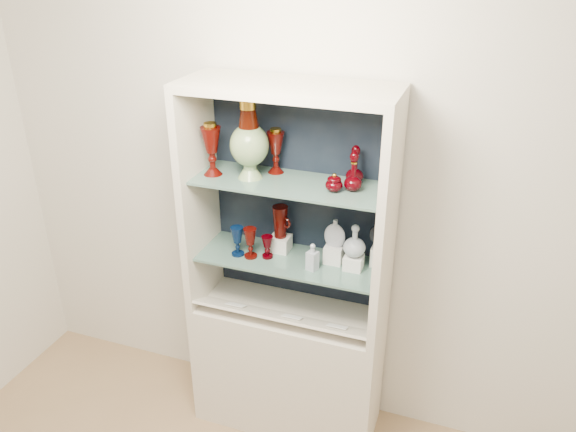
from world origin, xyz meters
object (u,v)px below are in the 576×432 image
(enamel_urn, at_px, (249,140))
(ruby_goblet_tall, at_px, (250,243))
(pedestal_lamp_right, at_px, (276,151))
(cobalt_goblet, at_px, (237,241))
(lidded_bowl, at_px, (334,182))
(flat_flask, at_px, (335,233))
(clear_square_bottle, at_px, (312,257))
(ruby_pitcher, at_px, (280,222))
(ruby_decanter_a, at_px, (354,169))
(ruby_decanter_b, at_px, (355,163))
(clear_round_decanter, at_px, (355,241))
(pedestal_lamp_left, at_px, (212,149))
(ruby_goblet_small, at_px, (267,247))
(cameo_medallion, at_px, (381,235))

(enamel_urn, xyz_separation_m, ruby_goblet_tall, (0.01, -0.04, -0.53))
(pedestal_lamp_right, relative_size, cobalt_goblet, 1.43)
(lidded_bowl, xyz_separation_m, flat_flask, (-0.01, 0.08, -0.30))
(ruby_goblet_tall, distance_m, flat_flask, 0.43)
(clear_square_bottle, xyz_separation_m, flat_flask, (0.08, 0.11, 0.09))
(ruby_pitcher, bearing_deg, enamel_urn, -125.08)
(ruby_decanter_a, distance_m, ruby_goblet_tall, 0.67)
(ruby_decanter_b, xyz_separation_m, clear_round_decanter, (0.04, -0.07, -0.37))
(ruby_decanter_a, relative_size, clear_round_decanter, 1.30)
(enamel_urn, bearing_deg, flat_flask, 7.54)
(ruby_decanter_a, distance_m, ruby_pitcher, 0.53)
(ruby_decanter_b, relative_size, ruby_goblet_tall, 1.24)
(pedestal_lamp_left, xyz_separation_m, ruby_decanter_a, (0.69, 0.03, -0.02))
(pedestal_lamp_right, bearing_deg, ruby_goblet_tall, -120.43)
(clear_round_decanter, bearing_deg, ruby_goblet_small, -174.96)
(flat_flask, relative_size, clear_round_decanter, 0.92)
(ruby_goblet_small, bearing_deg, pedestal_lamp_left, -178.50)
(enamel_urn, height_order, ruby_goblet_tall, enamel_urn)
(clear_square_bottle, bearing_deg, lidded_bowl, 15.62)
(ruby_decanter_a, relative_size, lidded_bowl, 2.33)
(ruby_decanter_a, bearing_deg, ruby_goblet_tall, -174.26)
(ruby_decanter_a, height_order, clear_square_bottle, ruby_decanter_a)
(lidded_bowl, xyz_separation_m, cameo_medallion, (0.21, 0.13, -0.30))
(ruby_decanter_b, relative_size, flat_flask, 1.34)
(pedestal_lamp_left, xyz_separation_m, lidded_bowl, (0.61, -0.00, -0.08))
(cobalt_goblet, distance_m, flat_flask, 0.50)
(enamel_urn, distance_m, ruby_goblet_small, 0.56)
(ruby_pitcher, distance_m, clear_round_decanter, 0.40)
(pedestal_lamp_right, xyz_separation_m, flat_flask, (0.33, -0.05, -0.37))
(ruby_decanter_a, bearing_deg, enamel_urn, -178.94)
(cameo_medallion, bearing_deg, pedestal_lamp_right, 157.95)
(pedestal_lamp_left, relative_size, ruby_decanter_a, 1.23)
(ruby_decanter_a, relative_size, ruby_pitcher, 1.25)
(enamel_urn, height_order, lidded_bowl, enamel_urn)
(enamel_urn, relative_size, ruby_decanter_a, 1.81)
(ruby_pitcher, xyz_separation_m, clear_round_decanter, (0.40, -0.05, -0.01))
(lidded_bowl, relative_size, ruby_goblet_tall, 0.56)
(pedestal_lamp_left, height_order, cobalt_goblet, pedestal_lamp_left)
(ruby_decanter_a, relative_size, flat_flask, 1.42)
(enamel_urn, bearing_deg, cobalt_goblet, -147.74)
(ruby_pitcher, bearing_deg, cameo_medallion, 25.77)
(pedestal_lamp_right, height_order, lidded_bowl, pedestal_lamp_right)
(ruby_decanter_b, bearing_deg, pedestal_lamp_right, 178.73)
(ruby_goblet_small, bearing_deg, ruby_pitcher, 68.72)
(lidded_bowl, bearing_deg, ruby_goblet_small, 177.99)
(ruby_goblet_tall, distance_m, ruby_pitcher, 0.19)
(enamel_urn, xyz_separation_m, clear_square_bottle, (0.34, -0.05, -0.54))
(pedestal_lamp_left, xyz_separation_m, ruby_goblet_tall, (0.19, -0.02, -0.47))
(pedestal_lamp_right, xyz_separation_m, ruby_decanter_b, (0.40, -0.01, -0.01))
(flat_flask, bearing_deg, ruby_decanter_a, -26.33)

